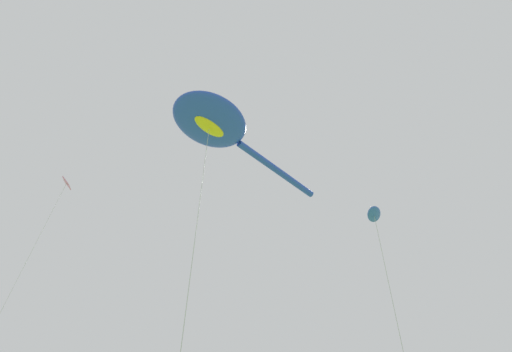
% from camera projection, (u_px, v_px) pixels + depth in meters
% --- Properties ---
extents(big_show_kite, '(10.81, 3.71, 19.32)m').
position_uv_depth(big_show_kite, '(214.00, 124.00, 22.62)').
color(big_show_kite, blue).
rests_on(big_show_kite, ground).
extents(small_kite_streamer_purple, '(2.05, 1.98, 19.54)m').
position_uv_depth(small_kite_streamer_purple, '(57.00, 201.00, 25.55)').
color(small_kite_streamer_purple, pink).
rests_on(small_kite_streamer_purple, ground).
extents(small_kite_triangle_green, '(1.63, 0.90, 11.78)m').
position_uv_depth(small_kite_triangle_green, '(374.00, 217.00, 16.67)').
color(small_kite_triangle_green, blue).
rests_on(small_kite_triangle_green, ground).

